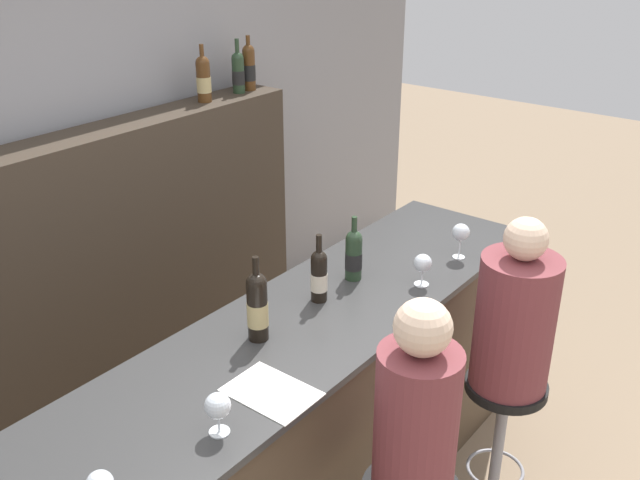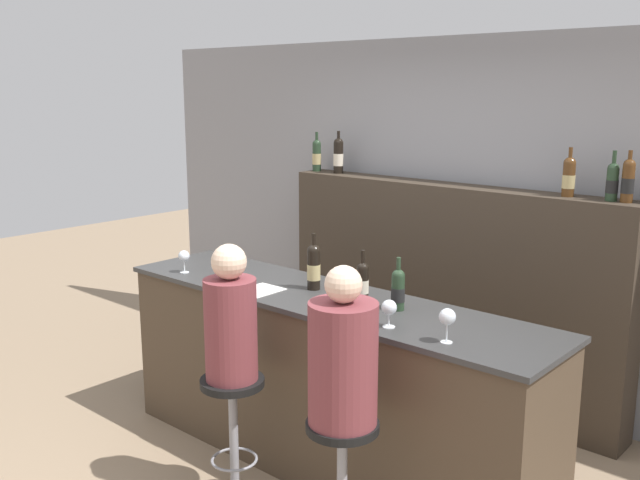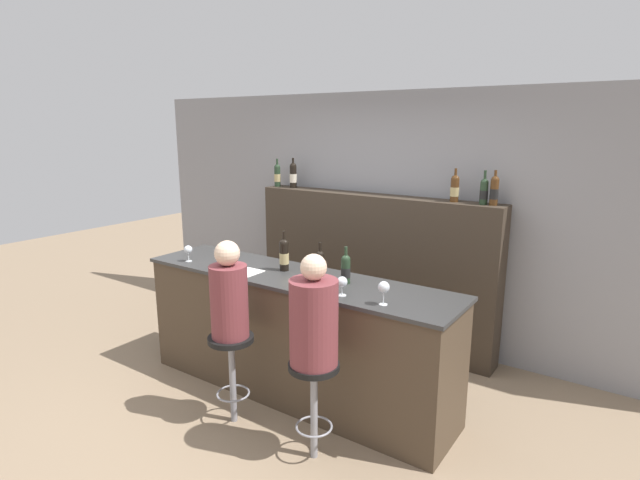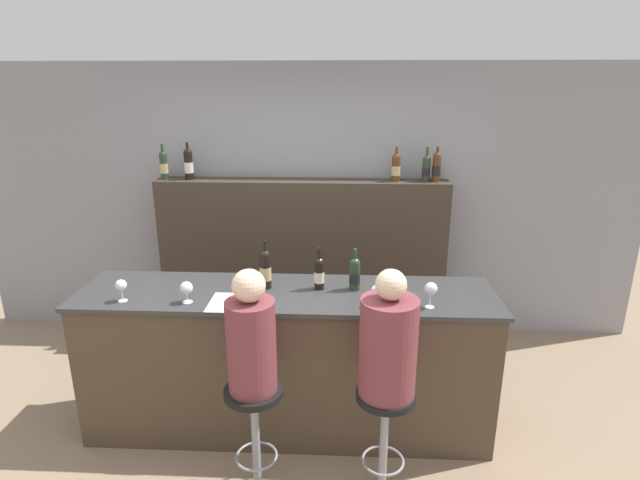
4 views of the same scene
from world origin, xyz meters
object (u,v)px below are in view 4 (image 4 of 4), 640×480
object	(u,v)px
wine_bottle_counter_1	(319,273)
bar_stool_left	(255,412)
guest_seated_right	(388,343)
wine_glass_1	(186,288)
wine_glass_0	(121,286)
wine_bottle_backbar_1	(189,164)
wine_bottle_backbar_0	(164,165)
wine_bottle_backbar_3	(426,168)
wine_glass_2	(377,292)
guest_seated_left	(251,339)
bar_stool_right	(385,416)
wine_bottle_backbar_2	(396,167)
wine_glass_3	(431,289)
wine_bottle_backbar_4	(437,167)
wine_bottle_counter_0	(265,269)
wine_bottle_counter_2	(355,273)

from	to	relation	value
wine_bottle_counter_1	bar_stool_left	distance (m)	0.99
guest_seated_right	wine_glass_1	bearing A→B (deg)	161.71
wine_glass_0	wine_bottle_counter_1	bearing A→B (deg)	11.90
wine_bottle_backbar_1	wine_bottle_backbar_0	bearing A→B (deg)	180.00
wine_bottle_backbar_3	wine_glass_2	xyz separation A→B (m)	(-0.51, -1.54, -0.53)
wine_bottle_counter_1	guest_seated_left	distance (m)	0.78
wine_glass_2	bar_stool_right	distance (m)	0.74
wine_bottle_backbar_2	wine_glass_3	bearing A→B (deg)	-86.66
bar_stool_right	wine_glass_2	bearing A→B (deg)	95.96
wine_bottle_backbar_0	wine_glass_3	size ratio (longest dim) A/B	1.88
wine_glass_0	guest_seated_right	distance (m)	1.73
wine_glass_2	wine_bottle_backbar_4	bearing A→B (deg)	68.69
wine_bottle_counter_0	wine_glass_3	distance (m)	1.11
wine_bottle_backbar_2	guest_seated_right	world-z (taller)	wine_bottle_backbar_2
wine_bottle_backbar_1	wine_glass_0	bearing A→B (deg)	-90.54
wine_glass_1	wine_bottle_counter_2	bearing A→B (deg)	13.84
wine_glass_1	wine_bottle_backbar_1	bearing A→B (deg)	104.87
guest_seated_right	wine_bottle_counter_2	bearing A→B (deg)	104.53
wine_bottle_backbar_3	bar_stool_left	distance (m)	2.58
wine_glass_0	wine_glass_2	world-z (taller)	wine_glass_0
wine_bottle_counter_1	bar_stool_left	size ratio (longest dim) A/B	0.42
wine_bottle_counter_0	wine_bottle_counter_1	xyz separation A→B (m)	(0.37, -0.00, -0.02)
wine_bottle_counter_1	wine_bottle_counter_2	bearing A→B (deg)	0.00
bar_stool_left	wine_bottle_backbar_1	bearing A→B (deg)	114.61
wine_glass_3	bar_stool_right	size ratio (longest dim) A/B	0.24
wine_bottle_backbar_1	wine_glass_1	bearing A→B (deg)	-75.13
wine_glass_1	guest_seated_right	xyz separation A→B (m)	(1.25, -0.41, -0.13)
wine_bottle_counter_1	guest_seated_right	size ratio (longest dim) A/B	0.39
wine_bottle_backbar_4	wine_bottle_backbar_2	bearing A→B (deg)	180.00
wine_bottle_counter_0	wine_bottle_backbar_0	distance (m)	1.76
wine_bottle_backbar_1	wine_glass_0	world-z (taller)	wine_bottle_backbar_1
wine_glass_2	guest_seated_left	xyz separation A→B (m)	(-0.72, -0.41, -0.12)
wine_bottle_backbar_0	wine_bottle_backbar_2	world-z (taller)	wine_bottle_backbar_0
wine_bottle_counter_2	guest_seated_right	distance (m)	0.72
bar_stool_left	guest_seated_right	xyz separation A→B (m)	(0.77, 0.00, 0.48)
wine_bottle_backbar_4	wine_glass_1	distance (m)	2.44
wine_bottle_backbar_2	wine_glass_3	distance (m)	1.63
wine_bottle_backbar_1	guest_seated_right	distance (m)	2.66
wine_bottle_backbar_1	guest_seated_left	size ratio (longest dim) A/B	0.45
wine_bottle_counter_1	wine_bottle_counter_2	xyz separation A→B (m)	(0.24, 0.00, 0.00)
wine_bottle_backbar_2	guest_seated_right	bearing A→B (deg)	-95.89
wine_bottle_counter_0	wine_bottle_counter_2	world-z (taller)	wine_bottle_counter_0
wine_bottle_counter_1	wine_glass_2	distance (m)	0.46
wine_bottle_counter_0	wine_bottle_backbar_4	bearing A→B (deg)	43.52
wine_glass_0	guest_seated_left	bearing A→B (deg)	-24.46
wine_bottle_backbar_2	guest_seated_left	distance (m)	2.28
guest_seated_left	wine_glass_1	bearing A→B (deg)	139.60
wine_glass_1	wine_bottle_backbar_4	bearing A→B (deg)	40.40
wine_bottle_backbar_1	guest_seated_right	xyz separation A→B (m)	(1.66, -1.96, -0.68)
wine_bottle_counter_2	wine_glass_2	world-z (taller)	wine_bottle_counter_2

